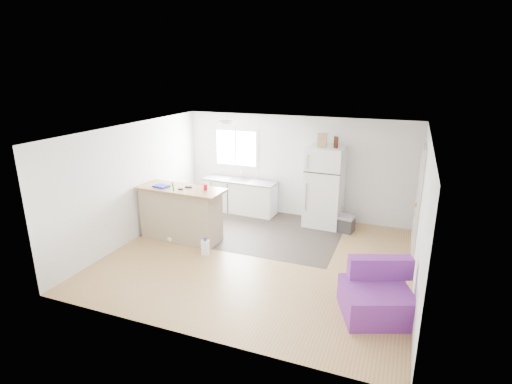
% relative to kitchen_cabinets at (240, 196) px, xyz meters
% --- Properties ---
extents(room, '(5.51, 5.01, 2.41)m').
position_rel_kitchen_cabinets_xyz_m(room, '(1.33, -2.21, 0.78)').
color(room, '#A37344').
rests_on(room, ground).
extents(vinyl_zone, '(4.05, 2.50, 0.00)m').
position_rel_kitchen_cabinets_xyz_m(vinyl_zone, '(0.61, -0.96, -0.42)').
color(vinyl_zone, '#332C26').
rests_on(vinyl_zone, floor).
extents(window, '(1.18, 0.06, 0.98)m').
position_rel_kitchen_cabinets_xyz_m(window, '(-0.22, 0.28, 1.13)').
color(window, white).
rests_on(window, back_wall).
extents(interior_door, '(0.11, 0.92, 2.10)m').
position_rel_kitchen_cabinets_xyz_m(interior_door, '(4.06, -0.66, 0.60)').
color(interior_door, white).
rests_on(interior_door, right_wall).
extents(ceiling_fixture, '(0.30, 0.30, 0.07)m').
position_rel_kitchen_cabinets_xyz_m(ceiling_fixture, '(0.13, -1.01, 1.94)').
color(ceiling_fixture, white).
rests_on(ceiling_fixture, ceiling).
extents(kitchen_cabinets, '(1.87, 0.66, 1.09)m').
position_rel_kitchen_cabinets_xyz_m(kitchen_cabinets, '(0.00, 0.00, 0.00)').
color(kitchen_cabinets, white).
rests_on(kitchen_cabinets, floor).
extents(peninsula, '(1.84, 0.76, 1.12)m').
position_rel_kitchen_cabinets_xyz_m(peninsula, '(-0.49, -1.96, 0.15)').
color(peninsula, tan).
rests_on(peninsula, floor).
extents(refrigerator, '(0.82, 0.78, 1.80)m').
position_rel_kitchen_cabinets_xyz_m(refrigerator, '(2.10, -0.10, 0.48)').
color(refrigerator, white).
rests_on(refrigerator, floor).
extents(cooler, '(0.54, 0.41, 0.37)m').
position_rel_kitchen_cabinets_xyz_m(cooler, '(2.60, -0.33, -0.23)').
color(cooler, '#2E2E30').
rests_on(cooler, floor).
extents(purple_seat, '(1.19, 1.19, 0.77)m').
position_rel_kitchen_cabinets_xyz_m(purple_seat, '(3.56, -3.27, -0.14)').
color(purple_seat, '#7D2D95').
rests_on(purple_seat, floor).
extents(cleaner_jug, '(0.19, 0.16, 0.34)m').
position_rel_kitchen_cabinets_xyz_m(cleaner_jug, '(0.33, -2.47, -0.27)').
color(cleaner_jug, white).
rests_on(cleaner_jug, floor).
extents(mop, '(0.24, 0.37, 1.31)m').
position_rel_kitchen_cabinets_xyz_m(mop, '(-0.58, -2.18, -0.19)').
color(mop, green).
rests_on(mop, floor).
extents(red_cup, '(0.08, 0.08, 0.12)m').
position_rel_kitchen_cabinets_xyz_m(red_cup, '(0.08, -1.92, 0.76)').
color(red_cup, red).
rests_on(red_cup, peninsula).
extents(blue_tray, '(0.33, 0.27, 0.04)m').
position_rel_kitchen_cabinets_xyz_m(blue_tray, '(-0.86, -2.05, 0.71)').
color(blue_tray, '#1418BD').
rests_on(blue_tray, peninsula).
extents(tool_a, '(0.14, 0.06, 0.03)m').
position_rel_kitchen_cabinets_xyz_m(tool_a, '(-0.31, -1.90, 0.71)').
color(tool_a, black).
rests_on(tool_a, peninsula).
extents(tool_b, '(0.10, 0.04, 0.03)m').
position_rel_kitchen_cabinets_xyz_m(tool_b, '(-0.40, -2.07, 0.71)').
color(tool_b, black).
rests_on(tool_b, peninsula).
extents(cardboard_box, '(0.21, 0.12, 0.30)m').
position_rel_kitchen_cabinets_xyz_m(cardboard_box, '(2.02, -0.19, 1.53)').
color(cardboard_box, tan).
rests_on(cardboard_box, refrigerator).
extents(bottle_left, '(0.08, 0.08, 0.25)m').
position_rel_kitchen_cabinets_xyz_m(bottle_left, '(2.33, -0.17, 1.51)').
color(bottle_left, '#351209').
rests_on(bottle_left, refrigerator).
extents(bottle_right, '(0.08, 0.08, 0.25)m').
position_rel_kitchen_cabinets_xyz_m(bottle_right, '(2.29, -0.12, 1.51)').
color(bottle_right, '#351209').
rests_on(bottle_right, refrigerator).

